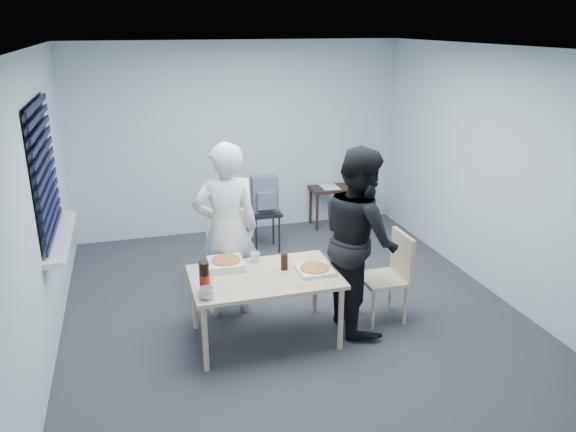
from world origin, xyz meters
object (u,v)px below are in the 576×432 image
object	(u,v)px
dining_table	(265,281)
mug_b	(255,257)
stool	(265,219)
person_black	(359,239)
side_table	(340,192)
chair_far	(227,246)
mug_a	(207,293)
soda_bottle	(205,278)
person_white	(227,231)
backpack	(265,195)
chair_right	(392,271)

from	to	relation	value
dining_table	mug_b	xyz separation A→B (m)	(-0.01, 0.32, 0.11)
stool	person_black	bearing A→B (deg)	-78.65
side_table	stool	distance (m)	1.43
chair_far	stool	bearing A→B (deg)	56.40
stool	mug_a	size ratio (longest dim) A/B	4.31
soda_bottle	side_table	bearing A→B (deg)	51.46
side_table	stool	bearing A→B (deg)	-153.01
soda_bottle	stool	bearing A→B (deg)	64.88
person_black	dining_table	bearing A→B (deg)	92.38
dining_table	person_white	distance (m)	0.71
chair_far	mug_a	size ratio (longest dim) A/B	7.24
person_white	person_black	bearing A→B (deg)	154.07
backpack	soda_bottle	distance (m)	2.54
chair_far	chair_right	size ratio (longest dim) A/B	1.00
chair_far	side_table	size ratio (longest dim) A/B	1.04
chair_far	side_table	xyz separation A→B (m)	(1.93, 1.64, -0.02)
person_white	mug_b	size ratio (longest dim) A/B	17.70
dining_table	chair_far	distance (m)	1.12
chair_right	mug_b	bearing A→B (deg)	167.85
stool	side_table	bearing A→B (deg)	26.99
chair_far	mug_b	bearing A→B (deg)	-80.56
person_white	side_table	distance (m)	2.98
chair_far	side_table	bearing A→B (deg)	40.35
dining_table	chair_far	world-z (taller)	chair_far
chair_right	stool	distance (m)	2.21
chair_far	person_black	size ratio (longest dim) A/B	0.50
mug_b	soda_bottle	bearing A→B (deg)	-136.54
person_white	person_black	xyz separation A→B (m)	(1.16, -0.57, 0.00)
dining_table	side_table	xyz separation A→B (m)	(1.79, 2.76, -0.10)
person_white	mug_b	distance (m)	0.40
side_table	mug_a	size ratio (longest dim) A/B	6.99
chair_right	mug_b	distance (m)	1.35
chair_far	mug_a	bearing A→B (deg)	-106.54
person_white	backpack	distance (m)	1.67
person_black	side_table	distance (m)	2.88
mug_a	mug_b	size ratio (longest dim) A/B	1.23
mug_a	stool	bearing A→B (deg)	65.85
dining_table	stool	bearing A→B (deg)	76.26
chair_right	mug_a	size ratio (longest dim) A/B	7.24
person_white	mug_b	world-z (taller)	person_white
chair_far	person_white	size ratio (longest dim) A/B	0.50
person_white	mug_a	xyz separation A→B (m)	(-0.33, -0.91, -0.19)
chair_right	person_black	bearing A→B (deg)	-179.49
mug_b	mug_a	bearing A→B (deg)	-131.31
person_white	stool	distance (m)	1.74
chair_right	dining_table	bearing A→B (deg)	-178.14
backpack	soda_bottle	size ratio (longest dim) A/B	1.64
person_black	soda_bottle	world-z (taller)	person_black
backpack	soda_bottle	xyz separation A→B (m)	(-1.08, -2.29, 0.03)
mug_b	soda_bottle	size ratio (longest dim) A/B	0.36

